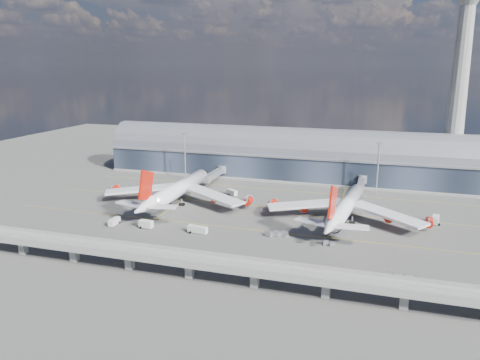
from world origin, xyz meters
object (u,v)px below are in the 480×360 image
(airliner_left, at_px, (176,190))
(service_truck_5, at_px, (232,193))
(cargo_train_2, at_px, (329,244))
(floodlight_mast_left, at_px, (185,155))
(service_truck_1, at_px, (146,224))
(service_truck_0, at_px, (114,222))
(control_tower, at_px, (459,85))
(cargo_train_0, at_px, (277,234))
(cargo_train_1, at_px, (403,279))
(floodlight_mast_right, at_px, (378,167))
(airliner_right, at_px, (345,208))
(service_truck_2, at_px, (198,230))
(service_truck_3, at_px, (435,220))
(service_truck_4, at_px, (249,199))

(airliner_left, distance_m, service_truck_5, 28.85)
(airliner_left, height_order, cargo_train_2, airliner_left)
(floodlight_mast_left, relative_size, service_truck_1, 4.73)
(service_truck_0, bearing_deg, service_truck_5, 57.39)
(service_truck_5, bearing_deg, floodlight_mast_left, 89.39)
(airliner_left, bearing_deg, service_truck_1, -85.80)
(control_tower, distance_m, cargo_train_0, 128.94)
(floodlight_mast_left, bearing_deg, airliner_left, -71.22)
(control_tower, relative_size, cargo_train_1, 8.97)
(airliner_left, xyz_separation_m, cargo_train_2, (71.90, -29.83, -5.59))
(service_truck_5, xyz_separation_m, cargo_train_2, (52.46, -50.57, -0.64))
(floodlight_mast_right, bearing_deg, cargo_train_1, -83.77)
(floodlight_mast_left, height_order, service_truck_0, floodlight_mast_left)
(airliner_left, xyz_separation_m, airliner_right, (74.66, -1.92, -0.72))
(control_tower, distance_m, service_truck_2, 149.95)
(floodlight_mast_right, xyz_separation_m, service_truck_2, (-62.04, -74.72, -12.18))
(airliner_right, height_order, service_truck_5, airliner_right)
(service_truck_1, height_order, service_truck_3, service_truck_3)
(floodlight_mast_left, xyz_separation_m, service_truck_0, (3.11, -75.83, -12.29))
(control_tower, distance_m, service_truck_0, 175.23)
(control_tower, relative_size, service_truck_4, 21.57)
(service_truck_1, xyz_separation_m, service_truck_3, (106.74, 38.87, 0.03))
(floodlight_mast_left, relative_size, service_truck_3, 3.84)
(service_truck_1, bearing_deg, service_truck_2, -84.07)
(airliner_right, bearing_deg, service_truck_4, 167.91)
(airliner_left, distance_m, airliner_right, 74.69)
(floodlight_mast_right, relative_size, cargo_train_1, 2.24)
(floodlight_mast_right, relative_size, service_truck_2, 3.24)
(control_tower, bearing_deg, cargo_train_1, -101.43)
(airliner_right, bearing_deg, service_truck_2, -143.70)
(airliner_left, xyz_separation_m, service_truck_3, (109.11, 6.01, -4.81))
(control_tower, relative_size, service_truck_0, 16.14)
(control_tower, relative_size, service_truck_3, 15.38)
(floodlight_mast_left, relative_size, service_truck_0, 4.03)
(service_truck_4, xyz_separation_m, cargo_train_0, (22.07, -38.81, -0.35))
(service_truck_2, distance_m, cargo_train_1, 74.92)
(floodlight_mast_right, distance_m, airliner_left, 95.82)
(airliner_left, distance_m, service_truck_2, 40.06)
(service_truck_3, height_order, cargo_train_0, service_truck_3)
(airliner_right, bearing_deg, service_truck_5, 163.48)
(airliner_left, bearing_deg, control_tower, 30.43)
(service_truck_0, height_order, service_truck_5, service_truck_5)
(service_truck_3, height_order, cargo_train_1, service_truck_3)
(floodlight_mast_left, xyz_separation_m, service_truck_3, (123.61, -36.62, -12.05))
(airliner_right, distance_m, service_truck_0, 91.66)
(control_tower, distance_m, service_truck_4, 118.56)
(service_truck_0, bearing_deg, service_truck_1, -1.45)
(floodlight_mast_right, bearing_deg, service_truck_3, -57.19)
(service_truck_4, bearing_deg, service_truck_1, -126.24)
(control_tower, xyz_separation_m, floodlight_mast_left, (-135.00, -28.00, -38.00))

